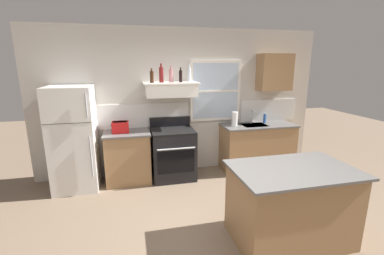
{
  "coord_description": "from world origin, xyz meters",
  "views": [
    {
      "loc": [
        -0.97,
        -2.66,
        2.07
      ],
      "look_at": [
        -0.05,
        1.2,
        1.1
      ],
      "focal_mm": 24.64,
      "sensor_mm": 36.0,
      "label": 1
    }
  ],
  "objects_px": {
    "bottle_red_label_wine": "(161,75)",
    "kitchen_island": "(290,204)",
    "refrigerator": "(74,139)",
    "bottle_balsamic_dark": "(181,76)",
    "toaster": "(120,127)",
    "dish_soap_bottle": "(265,118)",
    "bottle_rose_pink": "(171,75)",
    "bottle_clear_tall": "(189,75)",
    "bottle_brown_stout": "(152,77)",
    "paper_towel_roll": "(235,119)",
    "stove_range": "(173,153)"
  },
  "relations": [
    {
      "from": "bottle_red_label_wine",
      "to": "kitchen_island",
      "type": "relative_size",
      "value": 0.23
    },
    {
      "from": "refrigerator",
      "to": "bottle_balsamic_dark",
      "type": "height_order",
      "value": "bottle_balsamic_dark"
    },
    {
      "from": "toaster",
      "to": "dish_soap_bottle",
      "type": "xyz_separation_m",
      "value": [
        2.78,
        0.1,
        -0.01
      ]
    },
    {
      "from": "bottle_red_label_wine",
      "to": "bottle_rose_pink",
      "type": "distance_m",
      "value": 0.17
    },
    {
      "from": "bottle_clear_tall",
      "to": "toaster",
      "type": "bearing_deg",
      "value": -177.82
    },
    {
      "from": "bottle_brown_stout",
      "to": "kitchen_island",
      "type": "bearing_deg",
      "value": -56.73
    },
    {
      "from": "bottle_red_label_wine",
      "to": "dish_soap_bottle",
      "type": "height_order",
      "value": "bottle_red_label_wine"
    },
    {
      "from": "bottle_red_label_wine",
      "to": "dish_soap_bottle",
      "type": "distance_m",
      "value": 2.23
    },
    {
      "from": "bottle_balsamic_dark",
      "to": "bottle_clear_tall",
      "type": "relative_size",
      "value": 0.83
    },
    {
      "from": "refrigerator",
      "to": "bottle_rose_pink",
      "type": "xyz_separation_m",
      "value": [
        1.66,
        0.11,
        1.0
      ]
    },
    {
      "from": "paper_towel_roll",
      "to": "kitchen_island",
      "type": "xyz_separation_m",
      "value": [
        -0.14,
        -2.11,
        -0.59
      ]
    },
    {
      "from": "stove_range",
      "to": "bottle_clear_tall",
      "type": "height_order",
      "value": "bottle_clear_tall"
    },
    {
      "from": "paper_towel_roll",
      "to": "dish_soap_bottle",
      "type": "relative_size",
      "value": 1.5
    },
    {
      "from": "bottle_rose_pink",
      "to": "toaster",
      "type": "bearing_deg",
      "value": -176.67
    },
    {
      "from": "dish_soap_bottle",
      "to": "bottle_rose_pink",
      "type": "bearing_deg",
      "value": -178.54
    },
    {
      "from": "bottle_rose_pink",
      "to": "bottle_clear_tall",
      "type": "relative_size",
      "value": 0.91
    },
    {
      "from": "bottle_brown_stout",
      "to": "refrigerator",
      "type": "bearing_deg",
      "value": -177.24
    },
    {
      "from": "toaster",
      "to": "bottle_clear_tall",
      "type": "relative_size",
      "value": 0.96
    },
    {
      "from": "toaster",
      "to": "bottle_brown_stout",
      "type": "distance_m",
      "value": 1.01
    },
    {
      "from": "refrigerator",
      "to": "bottle_balsamic_dark",
      "type": "relative_size",
      "value": 6.7
    },
    {
      "from": "bottle_brown_stout",
      "to": "bottle_balsamic_dark",
      "type": "distance_m",
      "value": 0.5
    },
    {
      "from": "paper_towel_roll",
      "to": "bottle_red_label_wine",
      "type": "bearing_deg",
      "value": 177.15
    },
    {
      "from": "bottle_clear_tall",
      "to": "dish_soap_bottle",
      "type": "distance_m",
      "value": 1.79
    },
    {
      "from": "bottle_balsamic_dark",
      "to": "dish_soap_bottle",
      "type": "xyz_separation_m",
      "value": [
        1.71,
        0.07,
        -0.85
      ]
    },
    {
      "from": "bottle_brown_stout",
      "to": "kitchen_island",
      "type": "distance_m",
      "value": 2.89
    },
    {
      "from": "paper_towel_roll",
      "to": "bottle_balsamic_dark",
      "type": "bearing_deg",
      "value": 178.53
    },
    {
      "from": "bottle_balsamic_dark",
      "to": "bottle_rose_pink",
      "type": "bearing_deg",
      "value": 170.97
    },
    {
      "from": "paper_towel_roll",
      "to": "kitchen_island",
      "type": "distance_m",
      "value": 2.2
    },
    {
      "from": "stove_range",
      "to": "kitchen_island",
      "type": "height_order",
      "value": "stove_range"
    },
    {
      "from": "bottle_red_label_wine",
      "to": "bottle_balsamic_dark",
      "type": "xyz_separation_m",
      "value": [
        0.33,
        -0.04,
        -0.03
      ]
    },
    {
      "from": "toaster",
      "to": "kitchen_island",
      "type": "relative_size",
      "value": 0.21
    },
    {
      "from": "bottle_brown_stout",
      "to": "bottle_clear_tall",
      "type": "relative_size",
      "value": 0.78
    },
    {
      "from": "refrigerator",
      "to": "paper_towel_roll",
      "type": "distance_m",
      "value": 2.85
    },
    {
      "from": "bottle_balsamic_dark",
      "to": "bottle_clear_tall",
      "type": "distance_m",
      "value": 0.16
    },
    {
      "from": "toaster",
      "to": "stove_range",
      "type": "relative_size",
      "value": 0.27
    },
    {
      "from": "bottle_clear_tall",
      "to": "bottle_rose_pink",
      "type": "bearing_deg",
      "value": 178.88
    },
    {
      "from": "stove_range",
      "to": "bottle_red_label_wine",
      "type": "bearing_deg",
      "value": 147.21
    },
    {
      "from": "refrigerator",
      "to": "stove_range",
      "type": "distance_m",
      "value": 1.7
    },
    {
      "from": "bottle_red_label_wine",
      "to": "bottle_rose_pink",
      "type": "bearing_deg",
      "value": -5.25
    },
    {
      "from": "refrigerator",
      "to": "kitchen_island",
      "type": "distance_m",
      "value": 3.42
    },
    {
      "from": "bottle_balsamic_dark",
      "to": "paper_towel_roll",
      "type": "xyz_separation_m",
      "value": [
        1.03,
        -0.03,
        -0.81
      ]
    },
    {
      "from": "bottle_rose_pink",
      "to": "paper_towel_roll",
      "type": "bearing_deg",
      "value": -2.51
    },
    {
      "from": "bottle_clear_tall",
      "to": "bottle_brown_stout",
      "type": "bearing_deg",
      "value": -176.28
    },
    {
      "from": "kitchen_island",
      "to": "stove_range",
      "type": "bearing_deg",
      "value": 116.96
    },
    {
      "from": "dish_soap_bottle",
      "to": "kitchen_island",
      "type": "relative_size",
      "value": 0.13
    },
    {
      "from": "refrigerator",
      "to": "bottle_rose_pink",
      "type": "distance_m",
      "value": 1.94
    },
    {
      "from": "bottle_brown_stout",
      "to": "kitchen_island",
      "type": "height_order",
      "value": "bottle_brown_stout"
    },
    {
      "from": "bottle_red_label_wine",
      "to": "bottle_rose_pink",
      "type": "relative_size",
      "value": 1.14
    },
    {
      "from": "dish_soap_bottle",
      "to": "kitchen_island",
      "type": "distance_m",
      "value": 2.42
    },
    {
      "from": "refrigerator",
      "to": "kitchen_island",
      "type": "xyz_separation_m",
      "value": [
        2.7,
        -2.05,
        -0.4
      ]
    }
  ]
}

